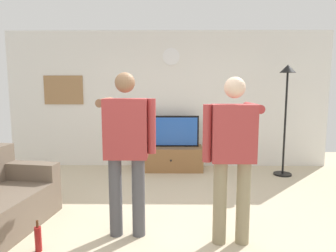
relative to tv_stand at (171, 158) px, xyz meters
name	(u,v)px	position (x,y,z in m)	size (l,w,h in m)	color
ground_plane	(165,234)	(-0.06, -2.60, -0.23)	(8.40, 8.40, 0.00)	beige
back_wall	(168,100)	(-0.06, 0.35, 1.12)	(6.40, 0.10, 2.70)	silver
tv_stand	(171,158)	(0.00, 0.00, 0.00)	(1.22, 0.56, 0.45)	olive
television	(171,131)	(0.00, 0.05, 0.53)	(1.08, 0.07, 0.60)	black
wall_clock	(171,57)	(0.00, 0.29, 1.97)	(0.33, 0.33, 0.03)	white
framed_picture	(64,90)	(-2.15, 0.30, 1.32)	(0.77, 0.04, 0.57)	#997047
floor_lamp	(286,97)	(2.06, -0.33, 1.20)	(0.32, 0.32, 2.00)	black
person_standing_nearer_lamp	(126,144)	(-0.47, -2.60, 0.79)	(0.63, 0.78, 1.77)	#4C4C51
person_standing_nearer_couch	(233,151)	(0.63, -2.75, 0.76)	(0.62, 0.78, 1.72)	gray
beverage_bottle	(38,239)	(-1.31, -2.96, -0.10)	(0.07, 0.07, 0.32)	maroon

